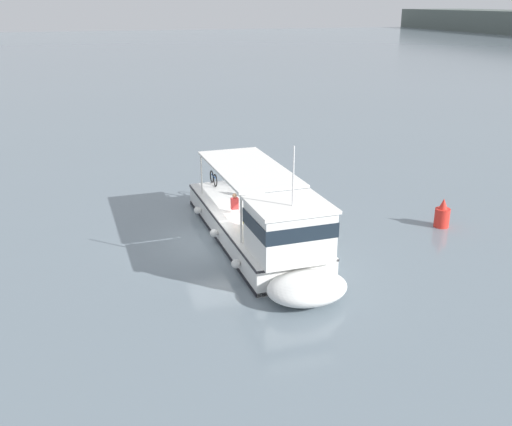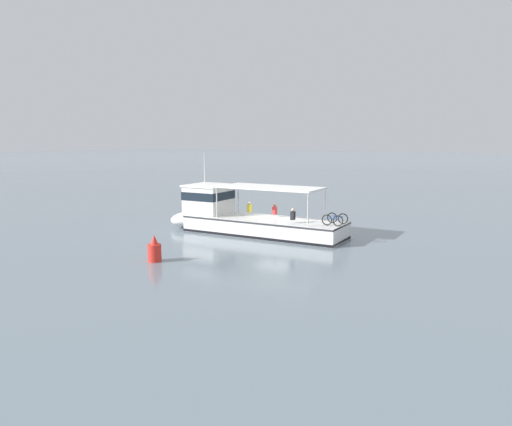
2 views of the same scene
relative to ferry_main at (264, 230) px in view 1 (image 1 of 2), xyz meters
The scene contains 3 objects.
ground_plane 2.52m from the ferry_main, 131.87° to the right, with size 400.00×400.00×0.00m, color slate.
ferry_main is the anchor object (origin of this frame).
channel_buoy 8.94m from the ferry_main, 92.92° to the left, with size 0.70×0.70×1.40m.
Camera 1 is at (22.92, -4.74, 10.03)m, focal length 40.22 mm.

